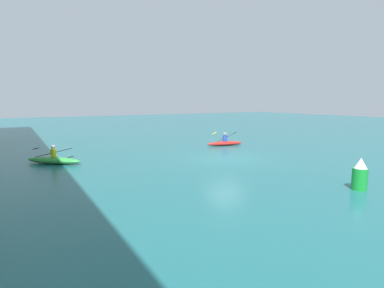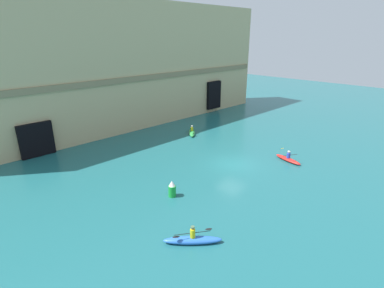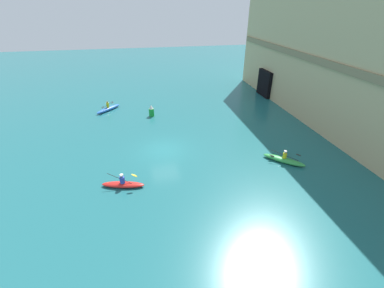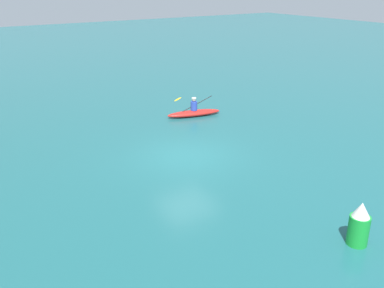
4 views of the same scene
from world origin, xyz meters
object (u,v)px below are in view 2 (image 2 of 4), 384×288
at_px(kayak_blue, 193,240).
at_px(marker_buoy, 172,189).
at_px(kayak_green, 192,132).
at_px(kayak_red, 288,159).

bearing_deg(kayak_blue, marker_buoy, -75.94).
bearing_deg(marker_buoy, kayak_green, 39.89).
bearing_deg(marker_buoy, kayak_blue, -118.80).
bearing_deg(marker_buoy, kayak_red, -12.54).
height_order(kayak_blue, kayak_red, kayak_blue).
xyz_separation_m(kayak_green, kayak_blue, (-14.78, -15.08, 0.02)).
bearing_deg(kayak_blue, kayak_green, -91.57).
xyz_separation_m(kayak_green, marker_buoy, (-12.00, -10.03, 0.39)).
bearing_deg(kayak_red, kayak_green, -163.65).
xyz_separation_m(kayak_blue, kayak_red, (15.45, 2.23, -0.03)).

